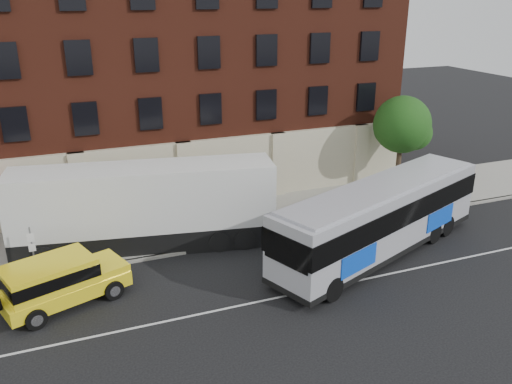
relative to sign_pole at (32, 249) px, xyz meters
name	(u,v)px	position (x,y,z in m)	size (l,w,h in m)	color
ground	(257,309)	(8.50, -6.15, -1.45)	(120.00, 120.00, 0.00)	black
sidewalk	(199,225)	(8.50, 2.85, -1.38)	(60.00, 6.00, 0.15)	#9C998E
kerb	(214,247)	(8.50, -0.15, -1.38)	(60.00, 0.25, 0.15)	#9C998E
lane_line	(252,303)	(8.50, -5.65, -1.45)	(60.00, 0.12, 0.01)	silver
building	(161,71)	(8.49, 10.77, 6.13)	(30.00, 12.10, 15.00)	#582214
sign_pole	(32,249)	(0.00, 0.00, 0.00)	(0.30, 0.20, 2.50)	gray
street_tree	(403,127)	(22.04, 3.34, 2.96)	(3.60, 3.60, 6.20)	#372B1B
city_bus	(381,216)	(16.04, -3.61, 0.58)	(13.53, 7.62, 3.68)	#A2A2AB
yellow_suv	(58,280)	(0.96, -2.84, -0.26)	(5.55, 3.72, 2.07)	yellow
shipping_container	(145,208)	(5.37, 1.33, 0.68)	(13.21, 4.84, 4.32)	black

